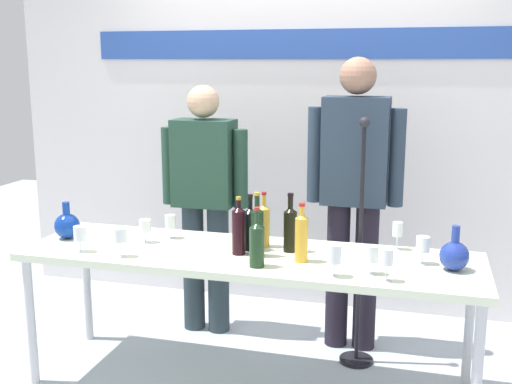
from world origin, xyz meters
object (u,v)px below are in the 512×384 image
at_px(wine_glass_right_1, 387,258).
at_px(wine_glass_right_2, 372,254).
at_px(decanter_blue_right, 454,255).
at_px(wine_bottle_0, 257,230).
at_px(wine_bottle_6, 301,236).
at_px(wine_glass_left_3, 80,234).
at_px(presenter_right, 354,187).
at_px(wine_bottle_1, 239,229).
at_px(wine_bottle_5, 250,227).
at_px(wine_glass_left_0, 120,236).
at_px(wine_bottle_3, 290,227).
at_px(wine_glass_left_1, 145,226).
at_px(wine_glass_left_2, 170,222).
at_px(wine_glass_right_4, 334,254).
at_px(wine_bottle_2, 257,243).
at_px(decanter_blue_left, 68,225).
at_px(wine_bottle_4, 264,224).
at_px(wine_glass_right_3, 397,230).
at_px(microphone_stand, 359,285).
at_px(presenter_left, 205,195).
at_px(display_table, 249,263).
at_px(wine_glass_right_0, 423,245).

bearing_deg(wine_glass_right_1, wine_glass_right_2, 133.10).
distance_m(decanter_blue_right, wine_bottle_0, 0.99).
distance_m(wine_bottle_6, wine_glass_left_3, 1.18).
bearing_deg(presenter_right, wine_glass_right_1, -73.95).
height_order(wine_bottle_1, wine_bottle_5, wine_bottle_1).
distance_m(wine_bottle_5, wine_glass_left_0, 0.68).
relative_size(wine_bottle_1, wine_bottle_3, 0.97).
xyz_separation_m(wine_bottle_0, wine_glass_right_1, (0.68, -0.21, -0.03)).
bearing_deg(wine_bottle_5, wine_bottle_0, -56.35).
height_order(wine_glass_left_1, wine_glass_right_1, wine_glass_right_1).
bearing_deg(wine_glass_left_2, wine_glass_right_4, -21.91).
distance_m(wine_bottle_6, wine_glass_right_1, 0.47).
bearing_deg(wine_bottle_2, decanter_blue_left, 170.13).
distance_m(decanter_blue_left, wine_bottle_4, 1.14).
xyz_separation_m(wine_bottle_1, wine_glass_right_3, (0.80, 0.31, -0.03)).
distance_m(wine_glass_right_2, microphone_stand, 0.71).
bearing_deg(microphone_stand, wine_bottle_2, -125.14).
distance_m(wine_bottle_2, wine_glass_right_3, 0.81).
xyz_separation_m(wine_glass_right_3, wine_glass_right_4, (-0.26, -0.53, 0.00)).
bearing_deg(wine_bottle_0, wine_bottle_6, -6.47).
bearing_deg(presenter_left, presenter_right, 0.00).
distance_m(wine_bottle_4, wine_glass_left_1, 0.67).
relative_size(wine_glass_left_2, wine_glass_right_2, 0.98).
bearing_deg(display_table, decanter_blue_left, 179.77).
relative_size(presenter_left, wine_glass_right_0, 11.39).
height_order(wine_glass_right_1, wine_glass_right_4, same).
bearing_deg(microphone_stand, wine_bottle_0, -136.38).
relative_size(wine_bottle_3, wine_glass_right_1, 2.05).
height_order(wine_bottle_4, wine_glass_left_1, wine_bottle_4).
bearing_deg(wine_bottle_0, wine_glass_right_4, -25.81).
relative_size(wine_bottle_2, microphone_stand, 0.21).
distance_m(wine_glass_left_2, wine_glass_right_4, 1.08).
bearing_deg(wine_glass_right_2, wine_glass_right_0, 43.97).
bearing_deg(decanter_blue_right, wine_glass_left_2, 174.40).
bearing_deg(wine_glass_left_3, wine_glass_right_4, -1.51).
bearing_deg(wine_bottle_4, wine_glass_right_3, 11.02).
distance_m(presenter_left, wine_glass_right_4, 1.31).
relative_size(wine_bottle_5, wine_glass_right_4, 1.96).
height_order(wine_glass_right_0, wine_glass_right_1, wine_glass_right_1).
height_order(wine_bottle_5, wine_glass_right_3, wine_bottle_5).
xyz_separation_m(display_table, wine_glass_left_2, (-0.51, 0.16, 0.15)).
bearing_deg(wine_glass_right_1, microphone_stand, 105.55).
bearing_deg(decanter_blue_left, wine_bottle_0, -2.04).
distance_m(decanter_blue_right, wine_bottle_3, 0.84).
bearing_deg(display_table, wine_glass_right_4, -26.64).
height_order(wine_bottle_0, wine_bottle_6, wine_bottle_0).
bearing_deg(wine_glass_right_3, display_table, -159.73).
distance_m(presenter_left, wine_glass_right_3, 1.28).
bearing_deg(decanter_blue_right, wine_bottle_3, 174.16).
height_order(wine_glass_left_0, wine_glass_left_2, wine_glass_left_0).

